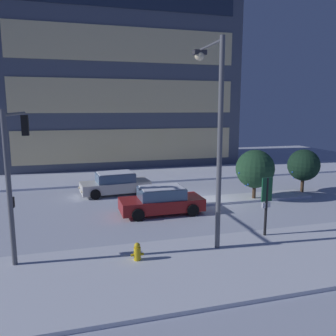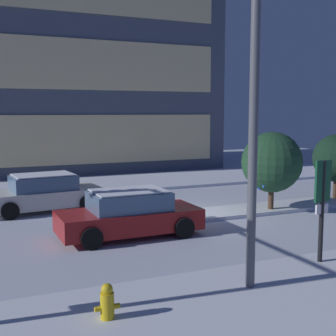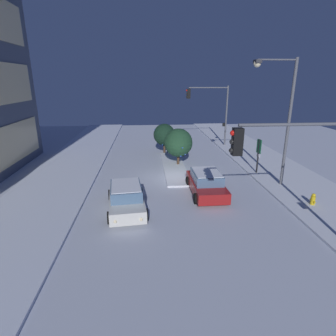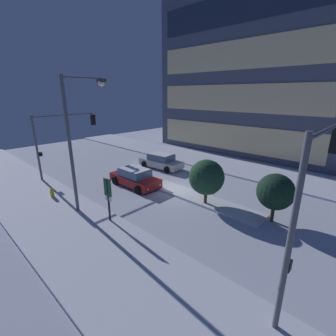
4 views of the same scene
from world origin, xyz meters
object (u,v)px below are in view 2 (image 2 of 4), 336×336
object	(u,v)px
car_far	(44,193)
street_lamp_arched	(238,48)
parking_info_sign	(322,200)
decorated_tree_left_of_median	(272,162)
car_near	(129,214)
fire_hydrant	(107,305)

from	to	relation	value
car_far	street_lamp_arched	xyz separation A→B (m)	(2.85, -9.75, 4.66)
street_lamp_arched	parking_info_sign	distance (m)	4.45
car_far	street_lamp_arched	world-z (taller)	street_lamp_arched
decorated_tree_left_of_median	parking_info_sign	bearing A→B (deg)	-115.17
car_near	car_far	xyz separation A→B (m)	(-1.92, 4.97, -0.00)
fire_hydrant	car_near	bearing A→B (deg)	67.31
parking_info_sign	decorated_tree_left_of_median	distance (m)	6.46
decorated_tree_left_of_median	street_lamp_arched	bearing A→B (deg)	-132.35
car_near	fire_hydrant	xyz separation A→B (m)	(-2.40, -5.75, -0.32)
car_near	parking_info_sign	distance (m)	6.02
car_far	parking_info_sign	bearing A→B (deg)	113.39
street_lamp_arched	parking_info_sign	world-z (taller)	street_lamp_arched
decorated_tree_left_of_median	car_near	bearing A→B (deg)	-170.24
fire_hydrant	street_lamp_arched	bearing A→B (deg)	16.28
fire_hydrant	parking_info_sign	distance (m)	6.17
fire_hydrant	parking_info_sign	xyz separation A→B (m)	(5.93, 0.98, 1.37)
car_near	parking_info_sign	xyz separation A→B (m)	(3.53, -4.77, 1.05)
car_near	fire_hydrant	distance (m)	6.24
parking_info_sign	decorated_tree_left_of_median	xyz separation A→B (m)	(2.75, 5.85, 0.24)
parking_info_sign	decorated_tree_left_of_median	bearing A→B (deg)	-34.33
car_near	fire_hydrant	world-z (taller)	car_near
parking_info_sign	fire_hydrant	bearing A→B (deg)	90.26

